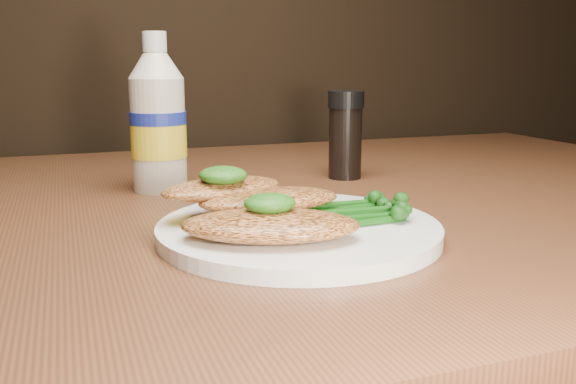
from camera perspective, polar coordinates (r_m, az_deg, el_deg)
name	(u,v)px	position (r m, az deg, el deg)	size (l,w,h in m)	color
plate	(299,230)	(0.53, 0.99, -3.51)	(0.24, 0.24, 0.01)	white
chicken_front	(270,225)	(0.48, -1.62, -3.08)	(0.14, 0.07, 0.02)	#CA7B40
chicken_mid	(269,200)	(0.53, -1.72, -0.70)	(0.12, 0.06, 0.02)	#CA7B40
chicken_back	(222,188)	(0.54, -6.07, 0.35)	(0.11, 0.06, 0.02)	#CA7B40
pesto_front	(270,203)	(0.48, -1.68, -1.04)	(0.04, 0.04, 0.02)	#0C3407
pesto_back	(223,175)	(0.53, -5.99, 1.54)	(0.04, 0.04, 0.02)	#0C3407
broccolini_bundle	(348,207)	(0.55, 5.54, -1.40)	(0.12, 0.09, 0.02)	#144C10
mayo_bottle	(158,113)	(0.72, -11.88, 7.14)	(0.06, 0.06, 0.18)	beige
pepper_grinder	(345,135)	(0.78, 5.29, 5.23)	(0.04, 0.04, 0.11)	black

